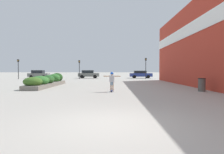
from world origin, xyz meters
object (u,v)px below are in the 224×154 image
car_rightmost (39,74)px  traffic_light_right (146,65)px  car_leftmost (89,74)px  traffic_light_far_left (18,66)px  car_center_right (199,74)px  skateboard (112,91)px  car_center_left (141,74)px  trash_bin (202,85)px  skateboarder (112,79)px  traffic_light_left (79,66)px

car_rightmost → traffic_light_right: (20.34, -3.17, 1.72)m
car_leftmost → traffic_light_far_left: traffic_light_far_left is taller
car_center_right → skateboard: bearing=-34.2°
car_leftmost → car_center_right: bearing=90.4°
car_center_left → traffic_light_right: bearing=5.7°
trash_bin → car_center_left: 24.88m
skateboarder → traffic_light_far_left: bearing=137.0°
car_leftmost → car_center_right: car_center_right is taller
skateboard → traffic_light_left: bearing=113.9°
skateboard → traffic_light_far_left: (-16.70, 20.78, 2.31)m
skateboarder → car_center_left: 25.70m
skateboard → car_center_right: 30.34m
car_rightmost → traffic_light_right: 20.66m
car_center_right → traffic_light_far_left: 34.06m
car_center_left → car_leftmost: bearing=-89.1°
car_center_right → traffic_light_right: (-11.15, -3.85, 1.70)m
car_leftmost → trash_bin: bearing=24.7°
skateboarder → car_rightmost: (-14.45, 24.40, -0.10)m
traffic_light_right → car_rightmost: bearing=171.2°
trash_bin → traffic_light_left: 24.60m
skateboard → traffic_light_left: (-5.98, 21.31, 2.22)m
car_leftmost → car_rightmost: car_rightmost is taller
skateboard → car_center_left: car_center_left is taller
car_center_left → traffic_light_left: bearing=-71.7°
skateboarder → car_rightmost: car_rightmost is taller
traffic_light_far_left → car_leftmost: bearing=19.2°
car_rightmost → car_center_left: bearing=92.0°
car_leftmost → traffic_light_right: traffic_light_right is taller
skateboard → skateboarder: bearing=8.2°
skateboarder → car_rightmost: size_ratio=0.34×
skateboard → traffic_light_far_left: bearing=137.0°
traffic_light_far_left → skateboarder: bearing=-51.2°
car_leftmost → car_center_left: car_leftmost is taller
skateboard → traffic_light_right: 22.18m
car_leftmost → car_center_left: size_ratio=0.94×
skateboarder → traffic_light_far_left: (-16.70, 20.78, 1.48)m
skateboarder → car_center_right: (17.05, 25.08, -0.08)m
car_center_right → car_rightmost: (-31.50, -0.68, -0.02)m
car_center_left → traffic_light_right: traffic_light_right is taller
skateboard → car_center_left: bearing=85.8°
traffic_light_far_left → trash_bin: bearing=-41.4°
trash_bin → traffic_light_left: size_ratio=0.29×
car_center_left → traffic_light_far_left: bearing=-79.0°
trash_bin → car_rightmost: car_rightmost is taller
skateboarder → car_leftmost: size_ratio=0.33×
car_center_left → traffic_light_far_left: traffic_light_far_left is taller
skateboarder → traffic_light_right: 22.10m
car_leftmost → traffic_light_left: 4.11m
skateboard → car_leftmost: 25.41m
skateboarder → traffic_light_far_left: traffic_light_far_left is taller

